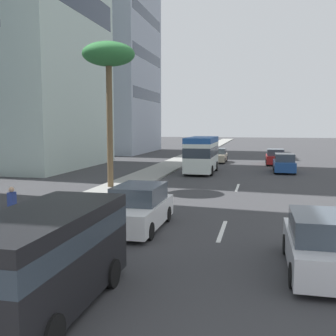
# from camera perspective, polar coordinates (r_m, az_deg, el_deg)

# --- Properties ---
(ground_plane) EXTENTS (198.00, 198.00, 0.00)m
(ground_plane) POSITION_cam_1_polar(r_m,az_deg,el_deg) (34.61, 10.58, -0.73)
(ground_plane) COLOR #38383A
(sidewalk_right) EXTENTS (162.00, 2.96, 0.15)m
(sidewalk_right) POSITION_cam_1_polar(r_m,az_deg,el_deg) (35.65, -1.30, -0.31)
(sidewalk_right) COLOR gray
(sidewalk_right) RESTS_ON ground_plane
(lane_stripe_mid) EXTENTS (3.20, 0.16, 0.01)m
(lane_stripe_mid) POSITION_cam_1_polar(r_m,az_deg,el_deg) (15.85, 7.72, -8.85)
(lane_stripe_mid) COLOR silver
(lane_stripe_mid) RESTS_ON ground_plane
(lane_stripe_far) EXTENTS (3.20, 0.16, 0.01)m
(lane_stripe_far) POSITION_cam_1_polar(r_m,az_deg,el_deg) (26.63, 9.87, -2.76)
(lane_stripe_far) COLOR silver
(lane_stripe_far) RESTS_ON ground_plane
(car_lead) EXTENTS (4.57, 1.94, 1.72)m
(car_lead) POSITION_cam_1_polar(r_m,az_deg,el_deg) (15.98, -4.23, -5.73)
(car_lead) COLOR white
(car_lead) RESTS_ON ground_plane
(car_second) EXTENTS (4.34, 1.80, 1.68)m
(car_second) POSITION_cam_1_polar(r_m,az_deg,el_deg) (12.07, 20.85, -10.15)
(car_second) COLOR silver
(car_second) RESTS_ON ground_plane
(car_third) EXTENTS (4.07, 1.88, 1.53)m
(car_third) POSITION_cam_1_polar(r_m,az_deg,el_deg) (44.21, 7.11, 1.75)
(car_third) COLOR beige
(car_third) RESTS_ON ground_plane
(car_fourth) EXTENTS (4.23, 1.81, 1.64)m
(car_fourth) POSITION_cam_1_polar(r_m,az_deg,el_deg) (35.99, 16.23, 0.63)
(car_fourth) COLOR #1E478C
(car_fourth) RESTS_ON ground_plane
(minibus_fifth) EXTENTS (6.23, 2.35, 3.05)m
(minibus_fifth) POSITION_cam_1_polar(r_m,az_deg,el_deg) (34.26, 4.83, 2.09)
(minibus_fifth) COLOR silver
(minibus_fifth) RESTS_ON ground_plane
(car_sixth) EXTENTS (4.38, 1.87, 1.62)m
(car_sixth) POSITION_cam_1_polar(r_m,az_deg,el_deg) (42.86, 15.02, 1.50)
(car_sixth) COLOR #A51E1E
(car_sixth) RESTS_ON ground_plane
(van_seventh) EXTENTS (5.08, 2.21, 2.23)m
(van_seventh) POSITION_cam_1_polar(r_m,az_deg,el_deg) (9.39, -17.29, -11.58)
(van_seventh) COLOR black
(van_seventh) RESTS_ON ground_plane
(pedestrian_near_lamp) EXTENTS (0.34, 0.24, 1.59)m
(pedestrian_near_lamp) POSITION_cam_1_polar(r_m,az_deg,el_deg) (16.59, -21.33, -4.98)
(pedestrian_near_lamp) COLOR #333338
(pedestrian_near_lamp) RESTS_ON sidewalk_right
(palm_tree) EXTENTS (3.27, 3.27, 9.06)m
(palm_tree) POSITION_cam_1_polar(r_m,az_deg,el_deg) (26.00, -8.45, 15.13)
(palm_tree) COLOR brown
(palm_tree) RESTS_ON sidewalk_right
(office_tower_far) EXTENTS (15.90, 13.95, 31.25)m
(office_tower_far) POSITION_cam_1_polar(r_m,az_deg,el_deg) (63.00, -9.25, 16.64)
(office_tower_far) COLOR #99A3B2
(office_tower_far) RESTS_ON ground_plane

